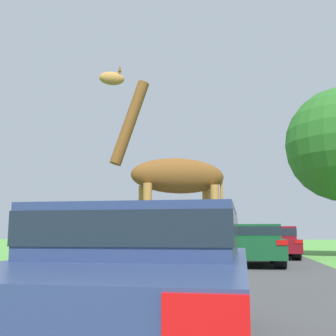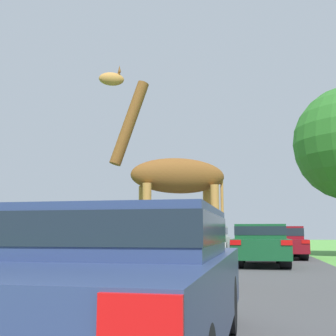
# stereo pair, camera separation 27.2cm
# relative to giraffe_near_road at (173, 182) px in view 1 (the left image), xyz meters

# --- Properties ---
(road) EXTENTS (6.77, 120.00, 0.00)m
(road) POSITION_rel_giraffe_near_road_xyz_m (0.96, 20.43, -2.24)
(road) COLOR #424244
(road) RESTS_ON ground
(giraffe_near_road) EXTENTS (2.82, 1.57, 4.83)m
(giraffe_near_road) POSITION_rel_giraffe_near_road_xyz_m (0.00, 0.00, 0.00)
(giraffe_near_road) COLOR #B77F3D
(giraffe_near_road) RESTS_ON ground
(car_lead_maroon) EXTENTS (1.71, 4.37, 1.33)m
(car_lead_maroon) POSITION_rel_giraffe_near_road_xyz_m (0.68, -5.43, -1.53)
(car_lead_maroon) COLOR navy
(car_lead_maroon) RESTS_ON ground
(car_queue_right) EXTENTS (1.92, 4.54, 1.51)m
(car_queue_right) POSITION_rel_giraffe_near_road_xyz_m (-0.78, 15.46, -1.45)
(car_queue_right) COLOR silver
(car_queue_right) RESTS_ON ground
(car_queue_left) EXTENTS (1.87, 3.96, 1.42)m
(car_queue_left) POSITION_rel_giraffe_near_road_xyz_m (1.90, 6.24, -1.49)
(car_queue_left) COLOR #144C28
(car_queue_left) RESTS_ON ground
(car_far_ahead) EXTENTS (1.83, 4.51, 1.42)m
(car_far_ahead) POSITION_rel_giraffe_near_road_xyz_m (2.95, 11.06, -1.48)
(car_far_ahead) COLOR maroon
(car_far_ahead) RESTS_ON ground
(sign_post) EXTENTS (0.70, 0.08, 1.69)m
(sign_post) POSITION_rel_giraffe_near_road_xyz_m (-4.08, 2.32, -1.06)
(sign_post) COLOR #4C3823
(sign_post) RESTS_ON ground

